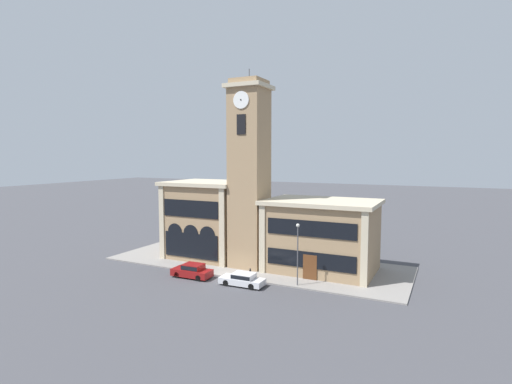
# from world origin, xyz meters

# --- Properties ---
(ground_plane) EXTENTS (300.00, 300.00, 0.00)m
(ground_plane) POSITION_xyz_m (0.00, 0.00, 0.00)
(ground_plane) COLOR #424247
(sidewalk_kerb) EXTENTS (36.02, 12.90, 0.15)m
(sidewalk_kerb) POSITION_xyz_m (0.00, 6.45, 0.07)
(sidewalk_kerb) COLOR gray
(sidewalk_kerb) RESTS_ON ground_plane
(clock_tower) EXTENTS (4.55, 4.55, 22.90)m
(clock_tower) POSITION_xyz_m (-0.00, 4.90, 10.91)
(clock_tower) COLOR #9E7F5B
(clock_tower) RESTS_ON ground_plane
(town_hall_left_wing) EXTENTS (10.16, 8.62, 9.82)m
(town_hall_left_wing) POSITION_xyz_m (-6.95, 6.90, 4.94)
(town_hall_left_wing) COLOR #9E7F5B
(town_hall_left_wing) RESTS_ON ground_plane
(town_hall_right_wing) EXTENTS (12.49, 8.62, 8.14)m
(town_hall_right_wing) POSITION_xyz_m (8.12, 6.91, 4.10)
(town_hall_right_wing) COLOR #9E7F5B
(town_hall_right_wing) RESTS_ON ground_plane
(parked_car_near) EXTENTS (4.42, 1.97, 1.50)m
(parked_car_near) POSITION_xyz_m (-3.63, -1.54, 0.78)
(parked_car_near) COLOR maroon
(parked_car_near) RESTS_ON ground_plane
(parked_car_mid) EXTENTS (4.61, 1.95, 1.30)m
(parked_car_mid) POSITION_xyz_m (2.51, -1.54, 0.68)
(parked_car_mid) COLOR silver
(parked_car_mid) RESTS_ON ground_plane
(street_lamp) EXTENTS (0.36, 0.36, 6.25)m
(street_lamp) POSITION_xyz_m (7.59, 0.58, 4.20)
(street_lamp) COLOR #4C4C51
(street_lamp) RESTS_ON sidewalk_kerb
(bollard) EXTENTS (0.18, 0.18, 1.06)m
(bollard) POSITION_xyz_m (2.29, 0.59, 0.67)
(bollard) COLOR black
(bollard) RESTS_ON sidewalk_kerb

